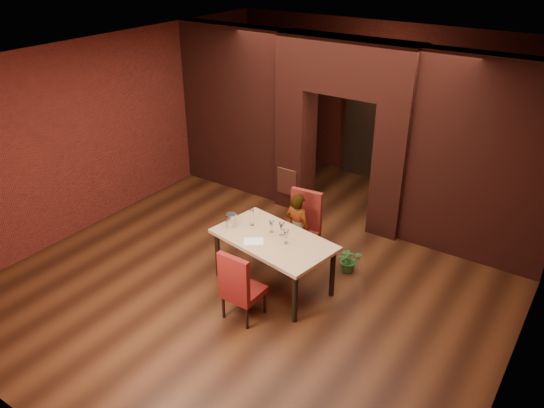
{
  "coord_description": "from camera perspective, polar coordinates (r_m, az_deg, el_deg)",
  "views": [
    {
      "loc": [
        3.83,
        -5.84,
        4.7
      ],
      "look_at": [
        -0.13,
        0.0,
        1.05
      ],
      "focal_mm": 35.0,
      "sensor_mm": 36.0,
      "label": 1
    }
  ],
  "objects": [
    {
      "name": "wall_left",
      "position": [
        9.87,
        -16.59,
        7.89
      ],
      "size": [
        0.04,
        8.0,
        3.2
      ],
      "primitive_type": "cube",
      "color": "maroon",
      "rests_on": "ground"
    },
    {
      "name": "wine_glass_a",
      "position": [
        7.65,
        -0.04,
        -2.44
      ],
      "size": [
        0.08,
        0.08,
        0.19
      ],
      "primitive_type": null,
      "color": "silver",
      "rests_on": "dining_table"
    },
    {
      "name": "chair_near",
      "position": [
        7.13,
        -3.08,
        -8.55
      ],
      "size": [
        0.48,
        0.48,
        1.05
      ],
      "primitive_type": "cube",
      "rotation": [
        0.0,
        0.0,
        3.13
      ],
      "color": "maroon",
      "rests_on": "ground"
    },
    {
      "name": "pillar_left",
      "position": [
        9.84,
        2.58,
        6.18
      ],
      "size": [
        0.55,
        0.55,
        2.3
      ],
      "primitive_type": "cube",
      "color": "maroon",
      "rests_on": "ground"
    },
    {
      "name": "rear_door_frame",
      "position": [
        11.23,
        10.17,
        7.94
      ],
      "size": [
        1.02,
        0.04,
        2.22
      ],
      "primitive_type": "cube",
      "color": "black",
      "rests_on": "ground"
    },
    {
      "name": "wall_back",
      "position": [
        11.0,
        12.54,
        10.33
      ],
      "size": [
        7.0,
        0.04,
        3.2
      ],
      "primitive_type": "cube",
      "color": "maroon",
      "rests_on": "ground"
    },
    {
      "name": "person_seated",
      "position": [
        8.2,
        2.74,
        -2.7
      ],
      "size": [
        0.47,
        0.33,
        1.2
      ],
      "primitive_type": "imported",
      "rotation": [
        0.0,
        0.0,
        3.03
      ],
      "color": "white",
      "rests_on": "ground"
    },
    {
      "name": "chair_far",
      "position": [
        8.29,
        3.04,
        -2.64
      ],
      "size": [
        0.57,
        0.57,
        1.13
      ],
      "primitive_type": "cube",
      "rotation": [
        0.0,
        0.0,
        0.11
      ],
      "color": "maroon",
      "rests_on": "ground"
    },
    {
      "name": "wing_wall_right",
      "position": [
        8.55,
        21.9,
        4.05
      ],
      "size": [
        2.28,
        0.35,
        3.2
      ],
      "primitive_type": "cube",
      "color": "maroon",
      "rests_on": "ground"
    },
    {
      "name": "potted_plant",
      "position": [
        8.26,
        8.31,
        -5.94
      ],
      "size": [
        0.48,
        0.47,
        0.41
      ],
      "primitive_type": "imported",
      "rotation": [
        0.0,
        0.0,
        0.6
      ],
      "color": "#33712F",
      "rests_on": "ground"
    },
    {
      "name": "tasting_sheet",
      "position": [
        7.47,
        -1.99,
        -4.03
      ],
      "size": [
        0.34,
        0.32,
        0.0
      ],
      "primitive_type": "cube",
      "rotation": [
        0.0,
        0.0,
        0.6
      ],
      "color": "white",
      "rests_on": "dining_table"
    },
    {
      "name": "wing_wall_left",
      "position": [
        10.46,
        -4.05,
        10.04
      ],
      "size": [
        2.28,
        0.35,
        3.2
      ],
      "primitive_type": "cube",
      "color": "maroon",
      "rests_on": "ground"
    },
    {
      "name": "dining_table",
      "position": [
        7.76,
        0.15,
        -6.24
      ],
      "size": [
        1.87,
        1.25,
        0.81
      ],
      "primitive_type": "cube",
      "rotation": [
        0.0,
        0.0,
        -0.17
      ],
      "color": "tan",
      "rests_on": "ground"
    },
    {
      "name": "pillar_right",
      "position": [
        9.07,
        12.85,
        3.6
      ],
      "size": [
        0.55,
        0.55,
        2.3
      ],
      "primitive_type": "cube",
      "color": "maroon",
      "rests_on": "ground"
    },
    {
      "name": "wine_glass_b",
      "position": [
        7.57,
        1.05,
        -2.69
      ],
      "size": [
        0.08,
        0.08,
        0.21
      ],
      "primitive_type": null,
      "color": "white",
      "rests_on": "dining_table"
    },
    {
      "name": "wall_right",
      "position": [
        6.62,
        27.04,
        -3.89
      ],
      "size": [
        0.04,
        8.0,
        3.2
      ],
      "primitive_type": "cube",
      "color": "maroon",
      "rests_on": "ground"
    },
    {
      "name": "lintel",
      "position": [
        8.94,
        8.15,
        14.48
      ],
      "size": [
        2.45,
        0.55,
        0.9
      ],
      "primitive_type": "cube",
      "color": "maroon",
      "rests_on": "ground"
    },
    {
      "name": "wine_glass_c",
      "position": [
        7.38,
        1.54,
        -3.53
      ],
      "size": [
        0.09,
        0.09,
        0.21
      ],
      "primitive_type": null,
      "color": "white",
      "rests_on": "dining_table"
    },
    {
      "name": "ceiling",
      "position": [
        7.14,
        0.87,
        15.22
      ],
      "size": [
        7.0,
        8.0,
        0.04
      ],
      "primitive_type": "cube",
      "color": "silver",
      "rests_on": "ground"
    },
    {
      "name": "rear_door",
      "position": [
        11.26,
        10.25,
        7.99
      ],
      "size": [
        0.9,
        0.08,
        2.1
      ],
      "primitive_type": "cube",
      "color": "black",
      "rests_on": "ground"
    },
    {
      "name": "floor",
      "position": [
        8.42,
        0.72,
        -6.6
      ],
      "size": [
        8.0,
        8.0,
        0.0
      ],
      "primitive_type": "plane",
      "color": "#412010",
      "rests_on": "ground"
    },
    {
      "name": "wine_bucket",
      "position": [
        7.82,
        -4.41,
        -1.73
      ],
      "size": [
        0.16,
        0.16,
        0.2
      ],
      "primitive_type": "cylinder",
      "color": "#BBBCC3",
      "rests_on": "dining_table"
    },
    {
      "name": "wall_front",
      "position": [
        5.26,
        -24.56,
        -11.7
      ],
      "size": [
        7.0,
        0.04,
        3.2
      ],
      "primitive_type": "cube",
      "color": "maroon",
      "rests_on": "ground"
    },
    {
      "name": "vent_panel",
      "position": [
        9.85,
        1.6,
        2.41
      ],
      "size": [
        0.4,
        0.03,
        0.5
      ],
      "primitive_type": "cube",
      "color": "#A84831",
      "rests_on": "ground"
    },
    {
      "name": "water_bottle",
      "position": [
        7.81,
        -2.17,
        -1.39
      ],
      "size": [
        0.06,
        0.06,
        0.27
      ],
      "primitive_type": "cylinder",
      "color": "white",
      "rests_on": "dining_table"
    }
  ]
}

